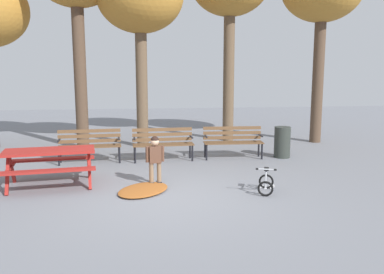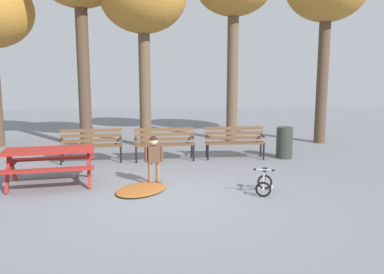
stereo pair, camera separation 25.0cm
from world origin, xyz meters
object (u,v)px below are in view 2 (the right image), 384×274
Objects in this scene: picnic_table at (50,157)px; child_standing at (154,156)px; kids_bicycle at (264,183)px; park_bench_left at (164,141)px; trash_bin at (284,143)px; park_bench_far_left at (91,143)px; park_bench_right at (235,140)px.

picnic_table is 2.16m from child_standing.
child_standing is 2.32m from kids_bicycle.
kids_bicycle is (1.85, -3.15, -0.31)m from park_bench_left.
child_standing reaches higher than picnic_table.
trash_bin reaches higher than picnic_table.
park_bench_far_left reaches higher than picnic_table.
park_bench_far_left is at bearing 179.59° from trash_bin.
park_bench_far_left is 5.17m from trash_bin.
park_bench_left is at bearing 120.35° from kids_bicycle.
park_bench_far_left is at bearing 124.74° from child_standing.
park_bench_right is 3.22m from kids_bicycle.
child_standing reaches higher than park_bench_left.
picnic_table reaches higher than kids_bicycle.
child_standing is (2.15, -0.18, 0.01)m from picnic_table.
child_standing is 4.23m from trash_bin.
child_standing is at bearing 159.23° from kids_bicycle.
park_bench_left reaches higher than trash_bin.
kids_bicycle is (4.29, -0.99, -0.39)m from picnic_table.
park_bench_far_left is 1.92× the size of trash_bin.
picnic_table is 1.90× the size of child_standing.
park_bench_far_left is at bearing 75.81° from picnic_table.
park_bench_right is at bearing 1.10° from park_bench_far_left.
park_bench_left and park_bench_right have the same top height.
park_bench_left is 1.91m from park_bench_right.
trash_bin reaches higher than kids_bicycle.
trash_bin is (1.36, -0.11, -0.09)m from park_bench_right.
trash_bin is at bearing 65.36° from kids_bicycle.
picnic_table is 3.13× the size of kids_bicycle.
picnic_table is 6.09m from trash_bin.
park_bench_far_left reaches higher than kids_bicycle.
picnic_table is 3.26m from park_bench_left.
child_standing is (1.61, -2.33, 0.10)m from park_bench_far_left.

